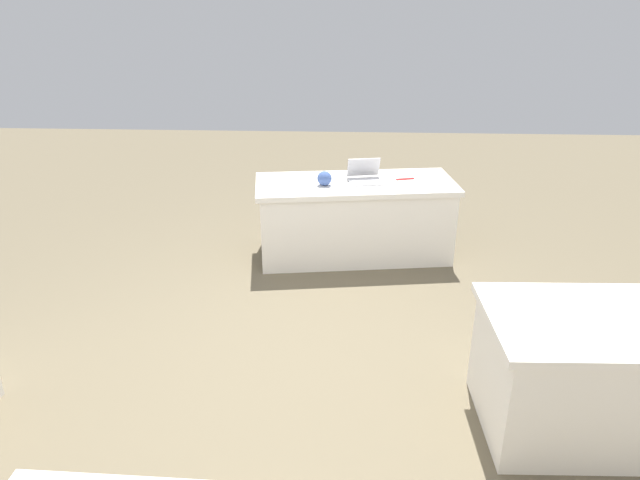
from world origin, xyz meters
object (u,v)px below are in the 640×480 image
Objects in this scene: laptop_silver at (365,177)px; scissors_red at (405,179)px; table_foreground at (355,219)px; yarn_ball at (324,178)px.

laptop_silver is 2.03× the size of scissors_red.
table_foreground is at bearing 4.58° from laptop_silver.
laptop_silver is 2.68× the size of yarn_ball.
laptop_silver is at bearing -159.22° from yarn_ball.
table_foreground is at bearing -157.56° from yarn_ball.
table_foreground is 0.43m from laptop_silver.
scissors_red is at bearing -167.98° from table_foreground.
scissors_red is (-0.38, -0.08, -0.04)m from laptop_silver.
yarn_ball is (0.29, 0.12, 0.45)m from table_foreground.
yarn_ball reaches higher than table_foreground.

